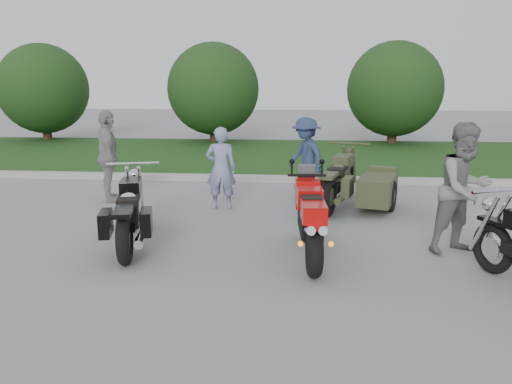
# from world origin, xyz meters

# --- Properties ---
(ground) EXTENTS (80.00, 80.00, 0.00)m
(ground) POSITION_xyz_m (0.00, 0.00, 0.00)
(ground) COLOR gray
(ground) RESTS_ON ground
(curb) EXTENTS (60.00, 0.30, 0.15)m
(curb) POSITION_xyz_m (0.00, 6.00, 0.07)
(curb) COLOR #A9A69F
(curb) RESTS_ON ground
(grass_strip) EXTENTS (60.00, 8.00, 0.14)m
(grass_strip) POSITION_xyz_m (0.00, 10.15, 0.07)
(grass_strip) COLOR #27561D
(grass_strip) RESTS_ON ground
(tree_far_left) EXTENTS (3.60, 3.60, 4.00)m
(tree_far_left) POSITION_xyz_m (-10.00, 13.50, 2.19)
(tree_far_left) COLOR #3F2B1C
(tree_far_left) RESTS_ON ground
(tree_mid_left) EXTENTS (3.60, 3.60, 4.00)m
(tree_mid_left) POSITION_xyz_m (-3.00, 13.50, 2.19)
(tree_mid_left) COLOR #3F2B1C
(tree_mid_left) RESTS_ON ground
(tree_mid_right) EXTENTS (3.60, 3.60, 4.00)m
(tree_mid_right) POSITION_xyz_m (4.00, 13.50, 2.19)
(tree_mid_right) COLOR #3F2B1C
(tree_mid_right) RESTS_ON ground
(sportbike_red) EXTENTS (0.44, 2.15, 1.02)m
(sportbike_red) POSITION_xyz_m (0.64, 0.47, 0.60)
(sportbike_red) COLOR black
(sportbike_red) RESTS_ON ground
(cruiser_left) EXTENTS (0.83, 2.45, 0.96)m
(cruiser_left) POSITION_xyz_m (-2.05, 0.74, 0.49)
(cruiser_left) COLOR black
(cruiser_left) RESTS_ON ground
(cruiser_sidecar) EXTENTS (1.67, 2.51, 0.99)m
(cruiser_sidecar) POSITION_xyz_m (1.68, 3.41, 0.46)
(cruiser_sidecar) COLOR black
(cruiser_sidecar) RESTS_ON ground
(person_stripe) EXTENTS (0.61, 0.42, 1.62)m
(person_stripe) POSITION_xyz_m (-1.05, 3.16, 0.81)
(person_stripe) COLOR #8489B3
(person_stripe) RESTS_ON ground
(person_grey) EXTENTS (1.15, 1.06, 1.90)m
(person_grey) POSITION_xyz_m (2.85, 0.94, 0.95)
(person_grey) COLOR gray
(person_grey) RESTS_ON ground
(person_denim) EXTENTS (1.16, 1.26, 1.70)m
(person_denim) POSITION_xyz_m (0.60, 4.70, 0.85)
(person_denim) COLOR navy
(person_denim) RESTS_ON ground
(person_back) EXTENTS (0.90, 1.21, 1.90)m
(person_back) POSITION_xyz_m (-3.47, 3.57, 0.95)
(person_back) COLOR #999893
(person_back) RESTS_ON ground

